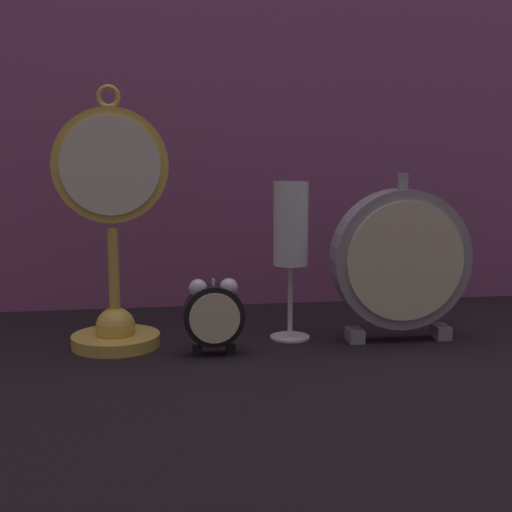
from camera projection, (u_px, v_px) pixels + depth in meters
ground_plane at (265, 361)px, 0.87m from camera, size 4.00×4.00×0.00m
fabric_backdrop_drape at (234, 69)px, 1.13m from camera, size 1.31×0.01×0.77m
pocket_watch_on_stand at (113, 242)px, 0.92m from camera, size 0.15×0.12×0.34m
alarm_clock_twin_bell at (214, 313)px, 0.89m from camera, size 0.08×0.03×0.10m
mantel_clock_silver at (401, 260)px, 0.95m from camera, size 0.19×0.04×0.23m
champagne_flute at (291, 234)px, 0.96m from camera, size 0.05×0.05×0.21m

